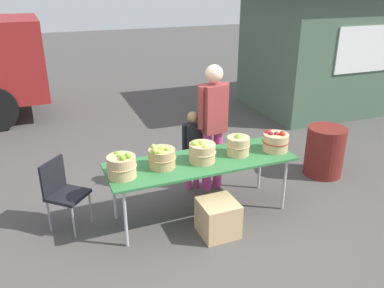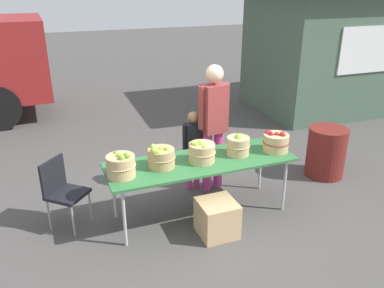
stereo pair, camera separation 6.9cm
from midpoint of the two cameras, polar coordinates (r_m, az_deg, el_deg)
The scene contains 13 objects.
ground_plane at distance 5.13m, azimuth 0.89°, elevation -10.00°, with size 40.00×40.00×0.00m, color #474442.
market_table at distance 4.79m, azimuth 0.94°, elevation -2.84°, with size 2.30×0.76×0.75m.
apple_basket_green_0 at distance 4.41m, azimuth -10.58°, elevation -3.13°, with size 0.34×0.34×0.31m.
apple_basket_green_1 at distance 4.57m, azimuth -4.85°, elevation -1.95°, with size 0.33×0.33×0.28m.
apple_basket_green_2 at distance 4.70m, azimuth 1.04°, elevation -1.16°, with size 0.34×0.34×0.28m.
apple_basket_green_3 at distance 4.92m, azimuth 6.29°, elevation -0.16°, with size 0.30×0.30×0.28m.
apple_basket_red_0 at distance 5.11m, azimuth 11.63°, elevation 0.39°, with size 0.34×0.34×0.27m.
vendor_adult at distance 5.30m, azimuth 2.71°, elevation 3.65°, with size 0.47×0.28×1.78m.
child_customer at distance 5.41m, azimuth -0.29°, elevation -0.08°, with size 0.30×0.15×1.15m.
food_kiosk at distance 9.53m, azimuth 18.27°, elevation 13.28°, with size 3.57×2.99×2.74m.
folding_chair at distance 4.89m, azimuth -18.68°, elevation -6.20°, with size 0.57×0.57×0.86m.
trash_barrel at distance 6.26m, azimuth 18.35°, elevation -1.01°, with size 0.57×0.57×0.75m, color maroon.
produce_crate at distance 4.67m, azimuth 3.35°, elevation -10.63°, with size 0.42×0.42×0.42m, color tan.
Camera 1 is at (-1.73, -3.95, 2.78)m, focal length 36.83 mm.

